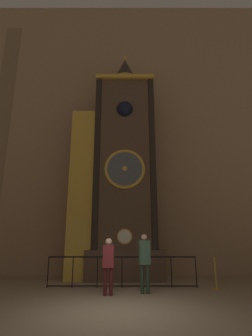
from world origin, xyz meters
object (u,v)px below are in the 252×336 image
at_px(clock_tower, 118,172).
at_px(visitor_near, 110,260).
at_px(visitor_far, 146,257).
at_px(stanchion_post, 217,279).

height_order(clock_tower, visitor_near, clock_tower).
bearing_deg(visitor_near, clock_tower, 89.25).
xyz_separation_m(clock_tower, visitor_far, (1.04, -2.99, -3.65)).
bearing_deg(visitor_near, stanchion_post, 18.21).
relative_size(clock_tower, stanchion_post, 10.90).
bearing_deg(visitor_far, stanchion_post, 5.79).
xyz_separation_m(visitor_far, stanchion_post, (2.53, 0.82, -0.76)).
height_order(clock_tower, stanchion_post, clock_tower).
relative_size(visitor_near, stanchion_post, 1.65).
distance_m(clock_tower, stanchion_post, 6.08).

